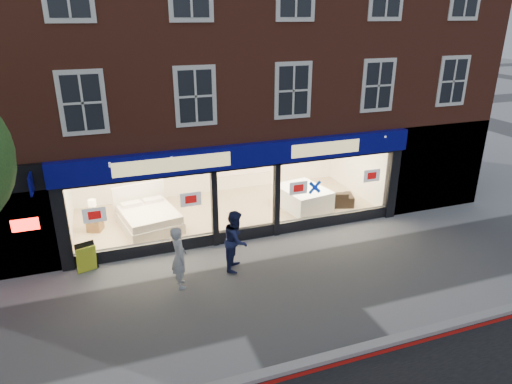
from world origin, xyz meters
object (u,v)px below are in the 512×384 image
pedestrian_grey (179,257)px  pedestrian_blue (236,240)px  display_bed (148,217)px  a_board (86,258)px  sofa (326,198)px  mattress_stack (303,198)px

pedestrian_grey → pedestrian_blue: 1.76m
display_bed → a_board: 3.01m
pedestrian_grey → a_board: bearing=55.1°
sofa → pedestrian_grey: bearing=47.3°
sofa → display_bed: bearing=15.0°
display_bed → pedestrian_grey: size_ratio=1.42×
mattress_stack → pedestrian_grey: pedestrian_grey is taller
mattress_stack → sofa: (0.91, -0.12, -0.08)m
sofa → pedestrian_grey: (-6.28, -3.49, 0.48)m
sofa → pedestrian_grey: pedestrian_grey is taller
sofa → pedestrian_grey: 7.20m
a_board → pedestrian_grey: (2.39, -1.65, 0.45)m
display_bed → pedestrian_grey: (0.36, -3.86, 0.43)m
display_bed → pedestrian_grey: 3.90m
sofa → a_board: a_board is taller
mattress_stack → pedestrian_blue: (-3.64, -3.22, 0.42)m
sofa → a_board: bearing=30.2°
display_bed → pedestrian_grey: pedestrian_grey is taller
display_bed → mattress_stack: display_bed is taller
display_bed → pedestrian_grey: bearing=-95.1°
mattress_stack → pedestrian_grey: size_ratio=1.22×
display_bed → a_board: display_bed is taller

